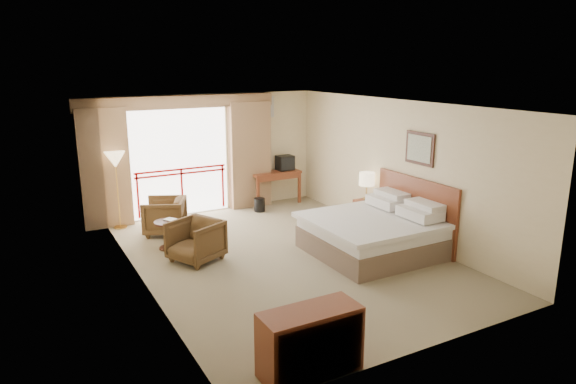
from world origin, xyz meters
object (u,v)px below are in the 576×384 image
nightstand (367,214)px  floor_lamp (115,163)px  side_table (168,230)px  armchair_near (197,260)px  desk (273,178)px  tv (285,163)px  dresser (310,342)px  armchair_far (166,233)px  table_lamp (367,179)px  bed (374,233)px  wastebasket (260,205)px

nightstand → floor_lamp: bearing=151.8°
side_table → floor_lamp: (-0.53, 1.72, 1.03)m
armchair_near → floor_lamp: 3.00m
nightstand → desk: desk is taller
tv → dresser: (-3.23, -6.55, -0.60)m
desk → armchair_far: (-3.01, -1.06, -0.63)m
tv → floor_lamp: (-4.04, -0.18, 0.41)m
nightstand → tv: 2.81m
table_lamp → armchair_near: size_ratio=0.71×
dresser → side_table: bearing=89.4°
armchair_far → floor_lamp: floor_lamp is taller
armchair_far → side_table: (-0.19, -0.91, 0.36)m
armchair_far → side_table: size_ratio=1.52×
armchair_far → armchair_near: armchair_far is taller
floor_lamp → dresser: size_ratio=1.42×
bed → wastebasket: bearing=100.9°
nightstand → armchair_near: (-3.75, -0.04, -0.29)m
armchair_far → armchair_near: bearing=27.9°
tv → armchair_near: bearing=-143.0°
tv → armchair_near: tv is taller
nightstand → side_table: 4.08m
tv → wastebasket: 1.34m
wastebasket → dresser: (-2.29, -6.06, 0.22)m
nightstand → wastebasket: (-1.44, 2.19, -0.14)m
bed → table_lamp: (0.78, 1.28, 0.66)m
bed → side_table: bed is taller
armchair_far → tv: bearing=132.4°
nightstand → bed: bearing=-121.9°
armchair_near → floor_lamp: size_ratio=0.50×
bed → side_table: size_ratio=4.01×
nightstand → armchair_far: bearing=156.8°
table_lamp → armchair_far: table_lamp is taller
floor_lamp → tv: bearing=2.6°
bed → tv: (0.28, 3.91, 0.61)m
table_lamp → floor_lamp: (-4.54, 2.44, 0.36)m
armchair_far → armchair_near: (0.07, -1.72, 0.00)m
desk → nightstand: bearing=-72.4°
side_table → armchair_near: bearing=-72.2°
desk → tv: bearing=-9.9°
dresser → tv: bearing=59.7°
tv → wastebasket: (-0.94, -0.49, -0.82)m
bed → nightstand: bearing=57.5°
tv → armchair_far: tv is taller
nightstand → table_lamp: bearing=90.6°
nightstand → armchair_near: bearing=-178.8°
armchair_far → wastebasket: bearing=127.8°
desk → tv: 0.47m
floor_lamp → armchair_near: bearing=-72.5°
tv → desk: bearing=165.8°
desk → tv: tv is taller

